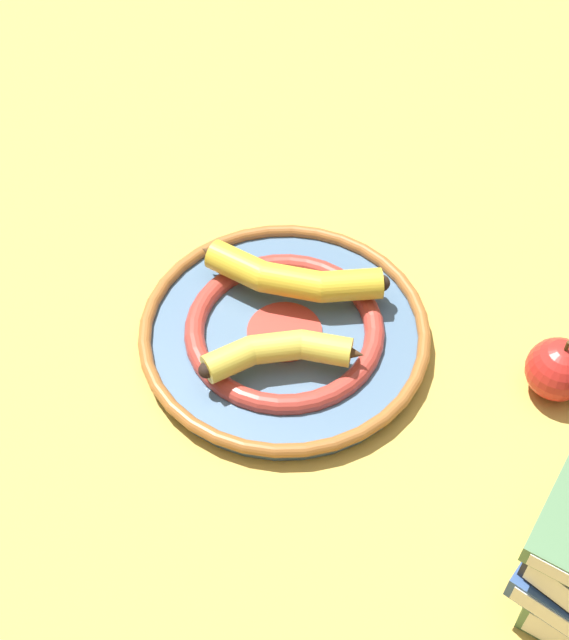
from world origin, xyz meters
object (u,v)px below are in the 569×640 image
object	(u,v)px
banana_b	(281,351)
apple	(558,369)
banana_a	(290,277)
decorative_bowl	(284,332)

from	to	relation	value
banana_b	apple	size ratio (longest dim) A/B	2.14
banana_b	banana_a	bearing A→B (deg)	-104.03
banana_a	apple	bearing A→B (deg)	-9.16
decorative_bowl	apple	size ratio (longest dim) A/B	4.01
banana_a	apple	world-z (taller)	apple
decorative_bowl	banana_b	bearing A→B (deg)	-0.75
banana_a	banana_b	world-z (taller)	banana_a
decorative_bowl	banana_a	xyz separation A→B (m)	(-0.05, 0.00, 0.03)
banana_b	decorative_bowl	bearing A→B (deg)	-103.07
banana_a	banana_b	xyz separation A→B (m)	(0.10, -0.00, -0.00)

